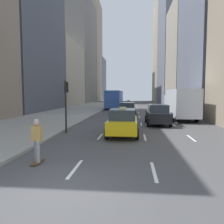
% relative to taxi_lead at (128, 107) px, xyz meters
% --- Properties ---
extents(ground_plane, '(160.00, 160.00, 0.00)m').
position_rel_taxi_lead_xyz_m(ground_plane, '(-1.20, -24.46, -0.88)').
color(ground_plane, '#474749').
extents(sidewalk_left, '(8.00, 66.00, 0.15)m').
position_rel_taxi_lead_xyz_m(sidewalk_left, '(-8.20, 2.54, -0.81)').
color(sidewalk_left, gray).
rests_on(sidewalk_left, ground).
extents(lane_markings, '(5.72, 56.00, 0.01)m').
position_rel_taxi_lead_xyz_m(lane_markings, '(1.40, -1.46, -0.87)').
color(lane_markings, white).
rests_on(lane_markings, ground).
extents(building_row_left, '(6.00, 96.90, 37.23)m').
position_rel_taxi_lead_xyz_m(building_row_left, '(-15.20, 28.93, 12.34)').
color(building_row_left, gray).
rests_on(building_row_left, ground).
extents(building_row_right, '(6.00, 78.93, 36.44)m').
position_rel_taxi_lead_xyz_m(building_row_right, '(10.80, 21.94, 14.09)').
color(building_row_right, gray).
rests_on(building_row_right, ground).
extents(taxi_lead, '(2.02, 4.40, 1.87)m').
position_rel_taxi_lead_xyz_m(taxi_lead, '(0.00, 0.00, 0.00)').
color(taxi_lead, yellow).
rests_on(taxi_lead, ground).
extents(taxi_second, '(2.02, 4.40, 1.87)m').
position_rel_taxi_lead_xyz_m(taxi_second, '(0.00, -15.89, 0.00)').
color(taxi_second, yellow).
rests_on(taxi_second, ground).
extents(sedan_black_near, '(2.02, 4.68, 1.79)m').
position_rel_taxi_lead_xyz_m(sedan_black_near, '(2.80, -10.59, 0.03)').
color(sedan_black_near, black).
rests_on(sedan_black_near, ground).
extents(sedan_silver_behind, '(2.02, 4.49, 1.77)m').
position_rel_taxi_lead_xyz_m(sedan_silver_behind, '(-0.00, -6.02, 0.02)').
color(sedan_silver_behind, black).
rests_on(sedan_silver_behind, ground).
extents(city_bus, '(2.80, 11.61, 3.25)m').
position_rel_taxi_lead_xyz_m(city_bus, '(-2.81, 10.79, 0.91)').
color(city_bus, '#2D519E').
rests_on(city_bus, ground).
extents(box_truck, '(2.58, 8.40, 3.15)m').
position_rel_taxi_lead_xyz_m(box_truck, '(5.60, -6.29, 0.83)').
color(box_truck, silver).
rests_on(box_truck, ground).
extents(skateboarder, '(0.36, 0.80, 1.75)m').
position_rel_taxi_lead_xyz_m(skateboarder, '(-3.02, -21.98, 0.08)').
color(skateboarder, brown).
rests_on(skateboarder, ground).
extents(traffic_light_pole, '(0.24, 0.42, 3.60)m').
position_rel_taxi_lead_xyz_m(traffic_light_pole, '(-3.95, -15.28, 1.53)').
color(traffic_light_pole, black).
rests_on(traffic_light_pole, ground).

